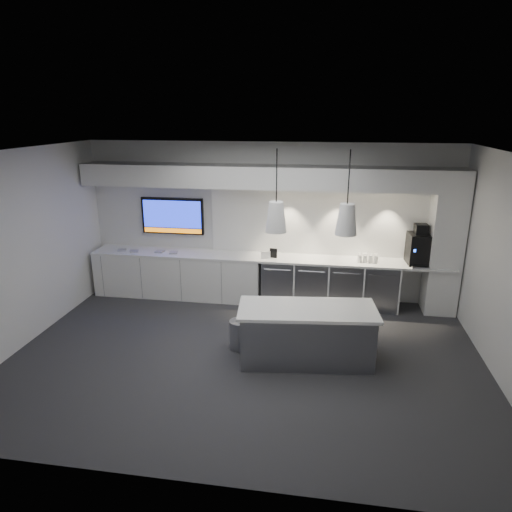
% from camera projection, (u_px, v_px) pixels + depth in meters
% --- Properties ---
extents(floor, '(7.00, 7.00, 0.00)m').
position_uv_depth(floor, '(246.00, 356.00, 6.86)').
color(floor, '#2F2F31').
rests_on(floor, ground).
extents(ceiling, '(7.00, 7.00, 0.00)m').
position_uv_depth(ceiling, '(244.00, 153.00, 5.96)').
color(ceiling, black).
rests_on(ceiling, wall_back).
extents(wall_back, '(7.00, 0.00, 7.00)m').
position_uv_depth(wall_back, '(268.00, 222.00, 8.76)').
color(wall_back, white).
rests_on(wall_back, floor).
extents(wall_front, '(7.00, 0.00, 7.00)m').
position_uv_depth(wall_front, '(194.00, 348.00, 4.05)').
color(wall_front, white).
rests_on(wall_front, floor).
extents(wall_left, '(0.00, 7.00, 7.00)m').
position_uv_depth(wall_left, '(19.00, 250.00, 6.94)').
color(wall_left, white).
rests_on(wall_left, floor).
extents(wall_right, '(0.00, 7.00, 7.00)m').
position_uv_depth(wall_right, '(511.00, 275.00, 5.88)').
color(wall_right, white).
rests_on(wall_right, floor).
extents(back_counter, '(6.80, 0.65, 0.04)m').
position_uv_depth(back_counter, '(266.00, 257.00, 8.64)').
color(back_counter, white).
rests_on(back_counter, left_base_cabinets).
extents(left_base_cabinets, '(3.30, 0.63, 0.86)m').
position_uv_depth(left_base_cabinets, '(178.00, 275.00, 9.04)').
color(left_base_cabinets, white).
rests_on(left_base_cabinets, floor).
extents(fridge_unit_a, '(0.60, 0.61, 0.85)m').
position_uv_depth(fridge_unit_a, '(279.00, 281.00, 8.74)').
color(fridge_unit_a, gray).
rests_on(fridge_unit_a, floor).
extents(fridge_unit_b, '(0.60, 0.61, 0.85)m').
position_uv_depth(fridge_unit_b, '(312.00, 282.00, 8.65)').
color(fridge_unit_b, gray).
rests_on(fridge_unit_b, floor).
extents(fridge_unit_c, '(0.60, 0.61, 0.85)m').
position_uv_depth(fridge_unit_c, '(345.00, 284.00, 8.55)').
color(fridge_unit_c, gray).
rests_on(fridge_unit_c, floor).
extents(fridge_unit_d, '(0.60, 0.61, 0.85)m').
position_uv_depth(fridge_unit_d, '(380.00, 286.00, 8.46)').
color(fridge_unit_d, gray).
rests_on(fridge_unit_d, floor).
extents(backsplash, '(4.60, 0.03, 1.30)m').
position_uv_depth(backsplash, '(332.00, 222.00, 8.55)').
color(backsplash, white).
rests_on(backsplash, wall_back).
extents(soffit, '(6.90, 0.60, 0.40)m').
position_uv_depth(soffit, '(267.00, 177.00, 8.21)').
color(soffit, white).
rests_on(soffit, wall_back).
extents(column, '(0.55, 0.55, 2.60)m').
position_uv_depth(column, '(445.00, 243.00, 8.06)').
color(column, white).
rests_on(column, floor).
extents(wall_tv, '(1.25, 0.07, 0.72)m').
position_uv_depth(wall_tv, '(173.00, 216.00, 8.98)').
color(wall_tv, black).
rests_on(wall_tv, wall_back).
extents(island, '(2.05, 1.05, 0.84)m').
position_uv_depth(island, '(307.00, 334.00, 6.63)').
color(island, gray).
rests_on(island, floor).
extents(bin, '(0.39, 0.39, 0.46)m').
position_uv_depth(bin, '(240.00, 334.00, 7.05)').
color(bin, gray).
rests_on(bin, floor).
extents(coffee_machine, '(0.43, 0.59, 0.73)m').
position_uv_depth(coffee_machine, '(419.00, 247.00, 8.16)').
color(coffee_machine, black).
rests_on(coffee_machine, back_counter).
extents(sign_black, '(0.14, 0.05, 0.18)m').
position_uv_depth(sign_black, '(273.00, 253.00, 8.54)').
color(sign_black, black).
rests_on(sign_black, back_counter).
extents(sign_white, '(0.18, 0.06, 0.14)m').
position_uv_depth(sign_white, '(266.00, 255.00, 8.50)').
color(sign_white, white).
rests_on(sign_white, back_counter).
extents(cup_cluster, '(0.36, 0.17, 0.14)m').
position_uv_depth(cup_cluster, '(368.00, 258.00, 8.30)').
color(cup_cluster, silver).
rests_on(cup_cluster, back_counter).
extents(tray_a, '(0.20, 0.20, 0.02)m').
position_uv_depth(tray_a, '(122.00, 250.00, 9.01)').
color(tray_a, '#A1A1A1').
rests_on(tray_a, back_counter).
extents(tray_b, '(0.20, 0.20, 0.02)m').
position_uv_depth(tray_b, '(134.00, 251.00, 8.94)').
color(tray_b, '#A1A1A1').
rests_on(tray_b, back_counter).
extents(tray_c, '(0.17, 0.17, 0.02)m').
position_uv_depth(tray_c, '(160.00, 251.00, 8.91)').
color(tray_c, '#A1A1A1').
rests_on(tray_c, back_counter).
extents(tray_d, '(0.19, 0.19, 0.02)m').
position_uv_depth(tray_d, '(173.00, 253.00, 8.84)').
color(tray_d, '#A1A1A1').
rests_on(tray_d, back_counter).
extents(pendant_left, '(0.29, 0.29, 1.12)m').
position_uv_depth(pendant_left, '(276.00, 217.00, 6.18)').
color(pendant_left, white).
rests_on(pendant_left, ceiling).
extents(pendant_right, '(0.29, 0.29, 1.12)m').
position_uv_depth(pendant_right, '(346.00, 219.00, 6.04)').
color(pendant_right, white).
rests_on(pendant_right, ceiling).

